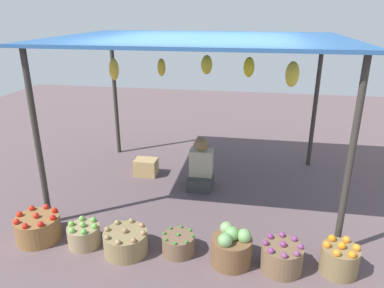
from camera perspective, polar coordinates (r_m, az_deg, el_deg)
name	(u,v)px	position (r m, az deg, el deg)	size (l,w,h in m)	color
ground_plane	(199,189)	(5.44, 1.15, -7.12)	(14.00, 14.00, 0.00)	#624E52
market_stall_structure	(202,48)	(4.85, 1.53, 14.95)	(3.74, 2.74, 2.20)	#38332D
vendor_person	(201,168)	(5.40, 1.43, -3.84)	(0.36, 0.44, 0.78)	#383D3B
basket_red_tomatoes	(38,228)	(4.65, -23.21, -12.08)	(0.50, 0.50, 0.35)	olive
basket_green_apples	(84,235)	(4.38, -16.75, -13.63)	(0.36, 0.36, 0.30)	#98845F
basket_potatoes	(126,242)	(4.16, -10.46, -14.99)	(0.48, 0.48, 0.30)	olive
basket_green_chilies	(178,244)	(4.11, -2.17, -15.51)	(0.36, 0.36, 0.25)	brown
basket_cabbages	(231,247)	(3.94, 6.27, -15.96)	(0.43, 0.43, 0.43)	brown
basket_purple_onions	(282,257)	(3.97, 14.03, -16.98)	(0.42, 0.42, 0.33)	brown
basket_oranges	(339,259)	(4.10, 22.32, -16.52)	(0.37, 0.37, 0.36)	olive
wooden_crate_near_vendor	(146,167)	(5.88, -7.29, -3.65)	(0.35, 0.26, 0.27)	tan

